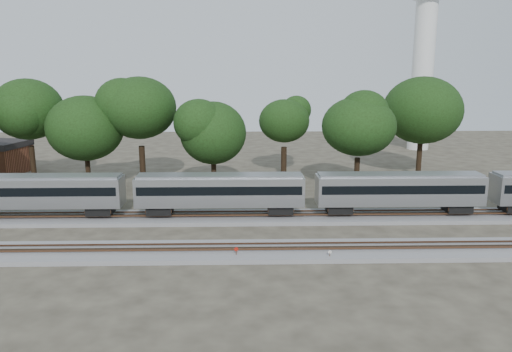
# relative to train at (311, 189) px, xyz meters

# --- Properties ---
(ground) EXTENTS (160.00, 160.00, 0.00)m
(ground) POSITION_rel_train_xyz_m (-8.72, -6.00, -3.22)
(ground) COLOR #383328
(ground) RESTS_ON ground
(track_far) EXTENTS (160.00, 5.00, 0.73)m
(track_far) POSITION_rel_train_xyz_m (-8.72, -0.00, -3.01)
(track_far) COLOR slate
(track_far) RESTS_ON ground
(track_near) EXTENTS (160.00, 5.00, 0.73)m
(track_near) POSITION_rel_train_xyz_m (-8.72, -10.00, -3.01)
(track_near) COLOR slate
(track_near) RESTS_ON ground
(train) EXTENTS (109.73, 3.13, 4.62)m
(train) POSITION_rel_train_xyz_m (0.00, 0.00, 0.00)
(train) COLOR #ABAEB3
(train) RESTS_ON ground
(switch_stand_red) EXTENTS (0.33, 0.12, 1.07)m
(switch_stand_red) POSITION_rel_train_xyz_m (-7.73, -11.33, -2.54)
(switch_stand_red) COLOR #512D19
(switch_stand_red) RESTS_ON ground
(switch_stand_white) EXTENTS (0.29, 0.05, 0.91)m
(switch_stand_white) POSITION_rel_train_xyz_m (0.03, -11.82, -2.64)
(switch_stand_white) COLOR #512D19
(switch_stand_white) RESTS_ON ground
(switch_lever) EXTENTS (0.58, 0.48, 0.30)m
(switch_lever) POSITION_rel_train_xyz_m (-3.86, -11.65, -3.07)
(switch_lever) COLOR #512D19
(switch_lever) RESTS_ON ground
(tree_1) EXTENTS (10.61, 10.61, 14.95)m
(tree_1) POSITION_rel_train_xyz_m (-34.98, 14.85, 7.21)
(tree_1) COLOR black
(tree_1) RESTS_ON ground
(tree_2) EXTENTS (8.36, 8.36, 11.78)m
(tree_2) POSITION_rel_train_xyz_m (-27.09, 12.56, 4.99)
(tree_2) COLOR black
(tree_2) RESTS_ON ground
(tree_3) EXTENTS (10.85, 10.85, 15.30)m
(tree_3) POSITION_rel_train_xyz_m (-20.33, 13.69, 7.45)
(tree_3) COLOR black
(tree_3) RESTS_ON ground
(tree_4) EXTENTS (7.87, 7.87, 11.09)m
(tree_4) POSITION_rel_train_xyz_m (-10.89, 11.30, 4.50)
(tree_4) COLOR black
(tree_4) RESTS_ON ground
(tree_5) EXTENTS (8.34, 8.34, 11.76)m
(tree_5) POSITION_rel_train_xyz_m (-1.24, 20.83, 4.97)
(tree_5) COLOR black
(tree_5) RESTS_ON ground
(tree_6) EXTENTS (8.73, 8.73, 12.30)m
(tree_6) POSITION_rel_train_xyz_m (7.21, 10.68, 5.35)
(tree_6) COLOR black
(tree_6) RESTS_ON ground
(tree_7) EXTENTS (9.90, 9.90, 13.96)m
(tree_7) POSITION_rel_train_xyz_m (18.49, 20.28, 6.51)
(tree_7) COLOR black
(tree_7) RESTS_ON ground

